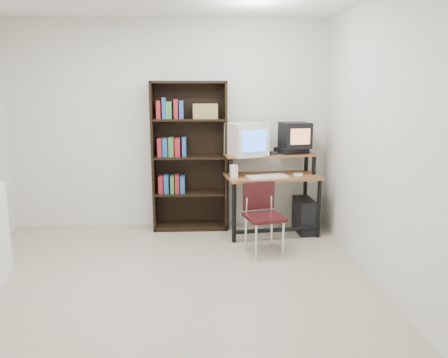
{
  "coord_description": "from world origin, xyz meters",
  "views": [
    {
      "loc": [
        0.39,
        -3.57,
        1.77
      ],
      "look_at": [
        0.64,
        1.1,
        0.79
      ],
      "focal_mm": 35.0,
      "sensor_mm": 36.0,
      "label": 1
    }
  ],
  "objects_px": {
    "pc_tower": "(304,216)",
    "school_chair": "(262,211)",
    "bookshelf": "(189,155)",
    "crt_tv": "(295,135)",
    "computer_desk": "(272,180)",
    "crt_monitor": "(247,139)"
  },
  "relations": [
    {
      "from": "school_chair",
      "to": "bookshelf",
      "type": "distance_m",
      "value": 1.29
    },
    {
      "from": "computer_desk",
      "to": "bookshelf",
      "type": "height_order",
      "value": "bookshelf"
    },
    {
      "from": "computer_desk",
      "to": "school_chair",
      "type": "xyz_separation_m",
      "value": [
        -0.2,
        -0.62,
        -0.21
      ]
    },
    {
      "from": "school_chair",
      "to": "bookshelf",
      "type": "height_order",
      "value": "bookshelf"
    },
    {
      "from": "crt_tv",
      "to": "school_chair",
      "type": "bearing_deg",
      "value": -134.33
    },
    {
      "from": "pc_tower",
      "to": "bookshelf",
      "type": "bearing_deg",
      "value": 167.53
    },
    {
      "from": "bookshelf",
      "to": "computer_desk",
      "type": "bearing_deg",
      "value": -14.74
    },
    {
      "from": "crt_monitor",
      "to": "crt_tv",
      "type": "bearing_deg",
      "value": -14.13
    },
    {
      "from": "pc_tower",
      "to": "bookshelf",
      "type": "distance_m",
      "value": 1.63
    },
    {
      "from": "crt_monitor",
      "to": "school_chair",
      "type": "relative_size",
      "value": 0.69
    },
    {
      "from": "crt_monitor",
      "to": "pc_tower",
      "type": "bearing_deg",
      "value": -23.29
    },
    {
      "from": "crt_tv",
      "to": "pc_tower",
      "type": "distance_m",
      "value": 1.01
    },
    {
      "from": "crt_monitor",
      "to": "pc_tower",
      "type": "relative_size",
      "value": 1.18
    },
    {
      "from": "pc_tower",
      "to": "school_chair",
      "type": "bearing_deg",
      "value": -136.72
    },
    {
      "from": "crt_tv",
      "to": "school_chair",
      "type": "distance_m",
      "value": 1.16
    },
    {
      "from": "computer_desk",
      "to": "pc_tower",
      "type": "bearing_deg",
      "value": -4.18
    },
    {
      "from": "school_chair",
      "to": "bookshelf",
      "type": "relative_size",
      "value": 0.41
    },
    {
      "from": "crt_tv",
      "to": "pc_tower",
      "type": "height_order",
      "value": "crt_tv"
    },
    {
      "from": "pc_tower",
      "to": "crt_monitor",
      "type": "bearing_deg",
      "value": 174.8
    },
    {
      "from": "crt_monitor",
      "to": "pc_tower",
      "type": "height_order",
      "value": "crt_monitor"
    },
    {
      "from": "school_chair",
      "to": "bookshelf",
      "type": "xyz_separation_m",
      "value": [
        -0.8,
        0.89,
        0.48
      ]
    },
    {
      "from": "crt_monitor",
      "to": "school_chair",
      "type": "bearing_deg",
      "value": -101.5
    }
  ]
}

